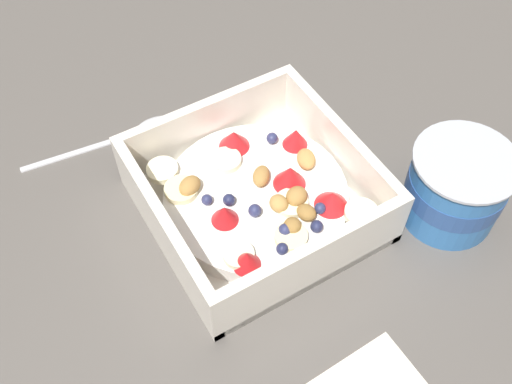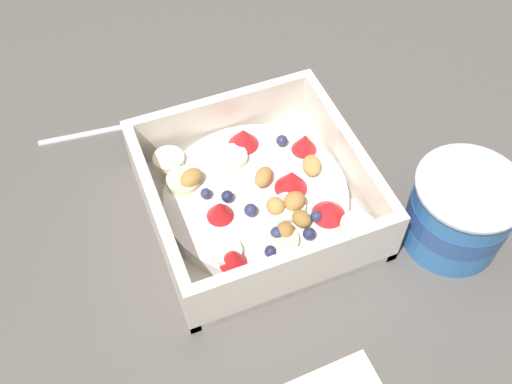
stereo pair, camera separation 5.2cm
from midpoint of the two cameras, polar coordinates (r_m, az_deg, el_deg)
name	(u,v)px [view 2 (the right image)]	position (r m, az deg, el deg)	size (l,w,h in m)	color
ground_plane	(248,224)	(0.58, 1.77, -3.25)	(2.40, 2.40, 0.00)	#56514C
fruit_bowl	(257,197)	(0.57, 2.74, -0.64)	(0.20, 0.20, 0.07)	white
spoon	(151,119)	(0.67, -7.87, 6.81)	(0.04, 0.17, 0.01)	silver
yogurt_cup	(459,212)	(0.58, 21.41, -1.97)	(0.10, 0.10, 0.08)	#3370B7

